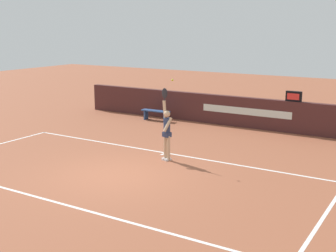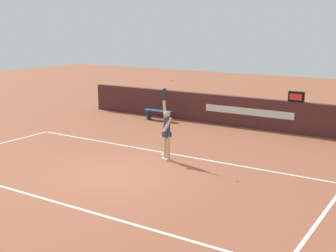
% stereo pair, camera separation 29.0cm
% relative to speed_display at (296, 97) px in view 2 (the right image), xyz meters
% --- Properties ---
extents(ground_plane, '(60.00, 60.00, 0.00)m').
position_rel_speed_display_xyz_m(ground_plane, '(-2.93, -8.26, -1.56)').
color(ground_plane, '#9A5338').
extents(court_lines, '(12.28, 5.48, 0.00)m').
position_rel_speed_display_xyz_m(court_lines, '(-2.93, -8.10, -1.56)').
color(court_lines, white).
rests_on(court_lines, ground).
extents(back_wall, '(15.56, 0.29, 1.35)m').
position_rel_speed_display_xyz_m(back_wall, '(-2.92, 0.00, -0.89)').
color(back_wall, '#462221').
rests_on(back_wall, ground).
extents(speed_display, '(0.65, 0.20, 0.42)m').
position_rel_speed_display_xyz_m(speed_display, '(0.00, 0.00, 0.00)').
color(speed_display, black).
rests_on(speed_display, back_wall).
extents(tennis_player, '(0.46, 0.42, 2.45)m').
position_rel_speed_display_xyz_m(tennis_player, '(-2.44, -6.14, -0.55)').
color(tennis_player, tan).
rests_on(tennis_player, ground).
extents(tennis_ball, '(0.07, 0.07, 0.07)m').
position_rel_speed_display_xyz_m(tennis_ball, '(-2.20, -6.19, 1.16)').
color(tennis_ball, yellow).
extents(courtside_bench_near, '(1.45, 0.40, 0.49)m').
position_rel_speed_display_xyz_m(courtside_bench_near, '(-6.32, -0.84, -1.19)').
color(courtside_bench_near, '#2D4B82').
rests_on(courtside_bench_near, ground).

